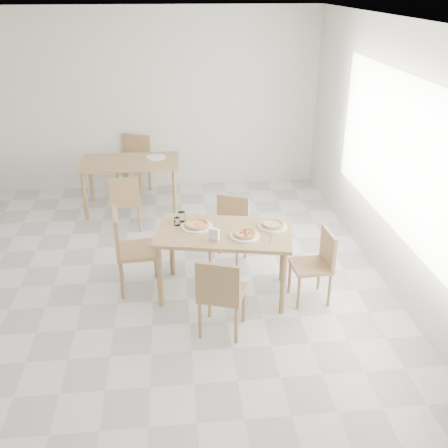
{
  "coord_description": "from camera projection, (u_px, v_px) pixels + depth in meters",
  "views": [
    {
      "loc": [
        0.65,
        -4.78,
        3.15
      ],
      "look_at": [
        1.15,
        0.1,
        0.83
      ],
      "focal_mm": 42.0,
      "sensor_mm": 36.0,
      "label": 1
    }
  ],
  "objects": [
    {
      "name": "fork_a",
      "position": [
        175.0,
        238.0,
        5.31
      ],
      "size": [
        0.05,
        0.19,
        0.01
      ],
      "primitive_type": "cube",
      "rotation": [
        0.0,
        0.0,
        -0.2
      ],
      "color": "silver",
      "rests_on": "main_table"
    },
    {
      "name": "pizza_pepperoni",
      "position": [
        245.0,
        234.0,
        5.34
      ],
      "size": [
        0.28,
        0.28,
        0.03
      ],
      "rotation": [
        0.0,
        0.0,
        0.16
      ],
      "color": "tan",
      "rests_on": "plate_pepperoni"
    },
    {
      "name": "pizza_mushroom",
      "position": [
        273.0,
        224.0,
        5.54
      ],
      "size": [
        0.29,
        0.29,
        0.03
      ],
      "rotation": [
        0.0,
        0.0,
        -0.22
      ],
      "color": "tan",
      "rests_on": "plate_mushroom"
    },
    {
      "name": "chair_north",
      "position": [
        230.0,
        225.0,
        6.27
      ],
      "size": [
        0.53,
        0.53,
        0.8
      ],
      "rotation": [
        0.0,
        0.0,
        -0.43
      ],
      "color": "#A78053",
      "rests_on": "ground"
    },
    {
      "name": "chair_south",
      "position": [
        220.0,
        292.0,
        4.9
      ],
      "size": [
        0.53,
        0.53,
        0.83
      ],
      "rotation": [
        0.0,
        0.0,
        2.81
      ],
      "color": "#A78053",
      "rests_on": "ground"
    },
    {
      "name": "fork_b",
      "position": [
        271.0,
        239.0,
        5.3
      ],
      "size": [
        0.07,
        0.17,
        0.01
      ],
      "primitive_type": "cube",
      "rotation": [
        0.0,
        0.0,
        -0.31
      ],
      "color": "silver",
      "rests_on": "main_table"
    },
    {
      "name": "tumbler_b",
      "position": [
        177.0,
        221.0,
        5.58
      ],
      "size": [
        0.07,
        0.07,
        0.09
      ],
      "primitive_type": "cylinder",
      "color": "white",
      "rests_on": "main_table"
    },
    {
      "name": "plate_margherita",
      "position": [
        197.0,
        226.0,
        5.55
      ],
      "size": [
        0.34,
        0.34,
        0.02
      ],
      "primitive_type": "cylinder",
      "color": "white",
      "rests_on": "main_table"
    },
    {
      "name": "plate_pepperoni",
      "position": [
        244.0,
        236.0,
        5.35
      ],
      "size": [
        0.31,
        0.31,
        0.02
      ],
      "primitive_type": "cylinder",
      "color": "white",
      "rests_on": "main_table"
    },
    {
      "name": "plate_mushroom",
      "position": [
        273.0,
        226.0,
        5.55
      ],
      "size": [
        0.31,
        0.31,
        0.02
      ],
      "primitive_type": "cylinder",
      "color": "white",
      "rests_on": "main_table"
    },
    {
      "name": "second_table",
      "position": [
        130.0,
        167.0,
        7.6
      ],
      "size": [
        1.42,
        0.82,
        0.75
      ],
      "rotation": [
        0.0,
        0.0,
        -0.01
      ],
      "color": "#A78053",
      "rests_on": "ground"
    },
    {
      "name": "main_table",
      "position": [
        224.0,
        239.0,
        5.5
      ],
      "size": [
        1.54,
        1.06,
        0.75
      ],
      "rotation": [
        0.0,
        0.0,
        -0.2
      ],
      "color": "tan",
      "rests_on": "ground"
    },
    {
      "name": "chair_back_n",
      "position": [
        135.0,
        160.0,
        8.31
      ],
      "size": [
        0.58,
        0.58,
        0.91
      ],
      "rotation": [
        0.0,
        0.0,
        -0.35
      ],
      "color": "#A78053",
      "rests_on": "ground"
    },
    {
      "name": "chair_back_s",
      "position": [
        126.0,
        199.0,
        7.02
      ],
      "size": [
        0.41,
        0.41,
        0.79
      ],
      "rotation": [
        0.0,
        0.0,
        3.19
      ],
      "color": "#A78053",
      "rests_on": "ground"
    },
    {
      "name": "chair_east",
      "position": [
        318.0,
        261.0,
        5.49
      ],
      "size": [
        0.41,
        0.41,
        0.79
      ],
      "rotation": [
        0.0,
        0.0,
        -1.51
      ],
      "color": "#A78053",
      "rests_on": "ground"
    },
    {
      "name": "tumbler_a",
      "position": [
        182.0,
        217.0,
        5.67
      ],
      "size": [
        0.08,
        0.08,
        0.11
      ],
      "primitive_type": "cylinder",
      "color": "white",
      "rests_on": "main_table"
    },
    {
      "name": "napkin_holder",
      "position": [
        214.0,
        235.0,
        5.25
      ],
      "size": [
        0.13,
        0.11,
        0.13
      ],
      "rotation": [
        0.0,
        0.0,
        -0.57
      ],
      "color": "silver",
      "rests_on": "main_table"
    },
    {
      "name": "room",
      "position": [
        395.0,
        151.0,
        5.49
      ],
      "size": [
        7.28,
        7.0,
        7.0
      ],
      "color": "silver",
      "rests_on": "ground"
    },
    {
      "name": "plate_empty",
      "position": [
        156.0,
        157.0,
        7.69
      ],
      "size": [
        0.28,
        0.28,
        0.02
      ],
      "primitive_type": "cylinder",
      "color": "white",
      "rests_on": "second_table"
    },
    {
      "name": "pizza_margherita",
      "position": [
        197.0,
        225.0,
        5.54
      ],
      "size": [
        0.28,
        0.28,
        0.03
      ],
      "rotation": [
        0.0,
        0.0,
        0.08
      ],
      "color": "tan",
      "rests_on": "plate_margherita"
    },
    {
      "name": "chair_west",
      "position": [
        129.0,
        245.0,
        5.63
      ],
      "size": [
        0.5,
        0.5,
        0.93
      ],
      "rotation": [
        0.0,
        0.0,
        1.67
      ],
      "color": "#A78053",
      "rests_on": "ground"
    }
  ]
}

